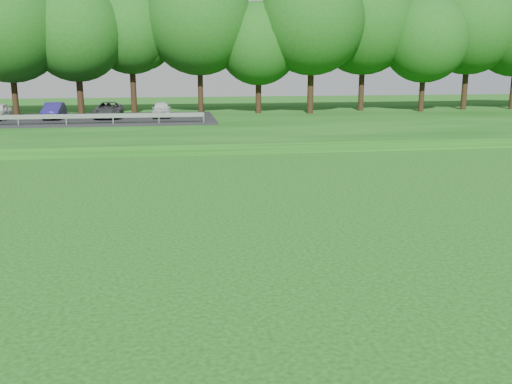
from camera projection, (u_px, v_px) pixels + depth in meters
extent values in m
cube|color=#0E3E0B|center=(356.00, 119.00, 47.53)|extent=(130.00, 30.00, 0.60)
cube|color=gray|center=(430.00, 147.00, 34.11)|extent=(130.00, 1.60, 0.04)
cube|color=black|center=(55.00, 120.00, 43.00)|extent=(24.00, 9.00, 0.18)
imported|color=navy|center=(54.00, 111.00, 42.85)|extent=(1.27, 3.64, 1.20)
imported|color=#3E3D43|center=(108.00, 110.00, 43.43)|extent=(1.99, 4.32, 1.20)
imported|color=silver|center=(161.00, 109.00, 44.01)|extent=(1.42, 3.52, 1.20)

